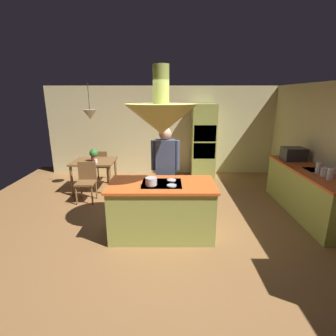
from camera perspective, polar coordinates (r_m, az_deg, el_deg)
ground at (r=4.68m, az=-1.26°, el=-13.23°), size 8.16×8.16×0.00m
wall_back at (r=7.61m, az=-0.75°, el=8.30°), size 6.80×0.10×2.55m
kitchen_island at (r=4.29m, az=-1.36°, el=-9.16°), size 1.73×0.89×0.93m
counter_run_right at (r=5.73m, az=28.73°, el=-4.61°), size 0.73×2.47×0.91m
oven_tower at (r=7.31m, az=7.92°, el=5.92°), size 0.66×0.62×2.06m
dining_table at (r=6.46m, az=-16.17°, el=0.66°), size 1.00×0.85×0.76m
person_at_island at (r=4.78m, az=-0.57°, el=0.32°), size 0.53×0.23×1.73m
range_hood at (r=3.90m, az=-1.50°, el=11.28°), size 1.10×1.10×1.00m
pendant_light_over_table at (r=6.27m, az=-17.03°, el=11.40°), size 0.32×0.32×0.82m
chair_facing_island at (r=5.91m, az=-17.74°, el=-2.36°), size 0.40×0.40×0.87m
chair_by_back_wall at (r=7.10m, az=-14.68°, el=0.88°), size 0.40×0.40×0.87m
potted_plant_on_table at (r=6.33m, az=-16.24°, el=2.94°), size 0.20×0.20×0.30m
cup_on_table at (r=6.20m, az=-15.84°, el=1.53°), size 0.07×0.07×0.09m
canister_flour at (r=5.07m, az=32.68°, el=-1.12°), size 0.12×0.12×0.20m
canister_sugar at (r=5.23m, az=31.62°, el=-0.82°), size 0.12×0.12×0.15m
canister_tea at (r=5.37m, az=30.69°, el=0.02°), size 0.11×0.11×0.21m
microwave_on_counter at (r=6.19m, az=26.30°, el=2.80°), size 0.46×0.36×0.28m
cooking_pot_on_cooktop at (r=3.98m, az=-3.75°, el=-2.99°), size 0.18×0.18×0.12m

